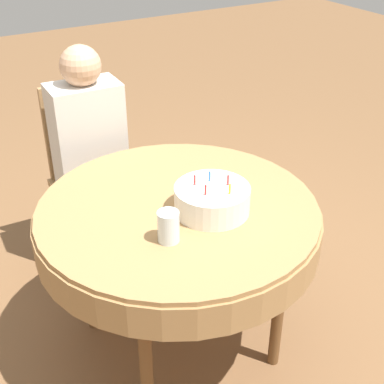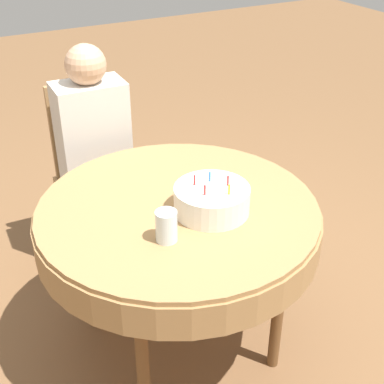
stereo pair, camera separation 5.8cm
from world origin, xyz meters
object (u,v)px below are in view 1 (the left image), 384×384
at_px(person, 90,143).
at_px(birthday_cake, 212,199).
at_px(drinking_glass, 168,227).
at_px(chair, 88,171).

bearing_deg(person, birthday_cake, -77.25).
bearing_deg(person, drinking_glass, -92.08).
distance_m(birthday_cake, drinking_glass, 0.25).
bearing_deg(birthday_cake, drinking_glass, -159.62).
bearing_deg(chair, drinking_glass, -91.90).
height_order(chair, birthday_cake, chair).
distance_m(chair, drinking_glass, 1.11).
bearing_deg(chair, birthday_cake, -78.46).
distance_m(chair, person, 0.23).
distance_m(person, drinking_glass, 0.98).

